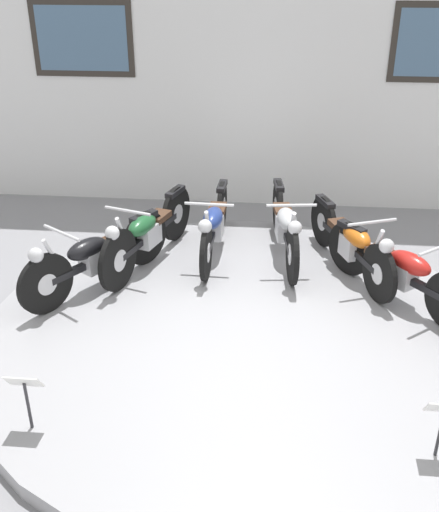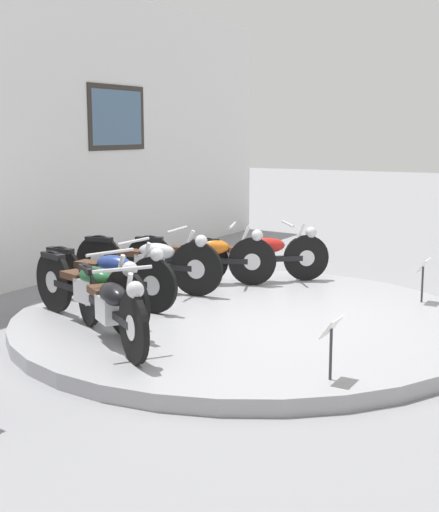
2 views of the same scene
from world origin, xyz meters
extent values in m
plane|color=gray|center=(0.00, 0.00, 0.00)|extent=(60.00, 60.00, 0.00)
cylinder|color=#99999E|center=(0.00, 0.00, 0.07)|extent=(4.99, 4.99, 0.15)
cube|color=white|center=(0.00, 3.60, 2.10)|extent=(14.00, 0.20, 4.19)
cube|color=#2D2823|center=(-2.40, 3.49, 2.31)|extent=(1.40, 0.02, 1.00)
cube|color=slate|center=(-2.40, 3.49, 2.31)|extent=(1.24, 0.02, 0.84)
cylinder|color=black|center=(-1.93, 0.07, 0.46)|extent=(0.40, 0.55, 0.63)
cylinder|color=silver|center=(-1.93, 0.07, 0.46)|extent=(0.18, 0.22, 0.22)
cylinder|color=black|center=(-1.17, 1.19, 0.46)|extent=(0.40, 0.55, 0.63)
cylinder|color=silver|center=(-1.17, 1.19, 0.46)|extent=(0.18, 0.22, 0.22)
cube|color=black|center=(-1.55, 0.63, 0.46)|extent=(0.76, 1.07, 0.07)
cube|color=silver|center=(-1.57, 0.60, 0.48)|extent=(0.35, 0.38, 0.24)
ellipsoid|color=black|center=(-1.63, 0.52, 0.64)|extent=(0.45, 0.52, 0.20)
cube|color=#472D1E|center=(-1.42, 0.81, 0.60)|extent=(0.35, 0.38, 0.07)
cube|color=black|center=(-1.17, 1.19, 0.73)|extent=(0.28, 0.35, 0.06)
cylinder|color=silver|center=(-1.84, 0.20, 0.66)|extent=(0.18, 0.23, 0.54)
cylinder|color=silver|center=(-1.78, 0.29, 0.92)|extent=(0.46, 0.33, 0.03)
sphere|color=silver|center=(-1.96, 0.02, 0.80)|extent=(0.15, 0.15, 0.15)
cylinder|color=black|center=(-1.33, 0.59, 0.48)|extent=(0.26, 0.66, 0.67)
cylinder|color=silver|center=(-1.33, 0.59, 0.48)|extent=(0.13, 0.24, 0.24)
cylinder|color=black|center=(-0.92, 1.87, 0.48)|extent=(0.26, 0.66, 0.67)
cylinder|color=silver|center=(-0.92, 1.87, 0.48)|extent=(0.13, 0.24, 0.24)
cube|color=black|center=(-1.12, 1.23, 0.48)|extent=(0.44, 1.20, 0.07)
cube|color=silver|center=(-1.14, 1.19, 0.50)|extent=(0.29, 0.37, 0.24)
ellipsoid|color=#1E562D|center=(-1.17, 1.10, 0.66)|extent=(0.36, 0.52, 0.20)
cube|color=#472D1E|center=(-1.06, 1.44, 0.62)|extent=(0.29, 0.37, 0.07)
cube|color=black|center=(-0.92, 1.87, 0.77)|extent=(0.20, 0.37, 0.06)
cylinder|color=silver|center=(-1.28, 0.73, 0.68)|extent=(0.12, 0.25, 0.54)
cylinder|color=silver|center=(-1.25, 0.83, 0.94)|extent=(0.52, 0.19, 0.03)
sphere|color=silver|center=(-1.35, 0.53, 0.82)|extent=(0.15, 0.15, 0.15)
cylinder|color=black|center=(-0.44, 0.90, 0.46)|extent=(0.08, 0.62, 0.62)
cylinder|color=silver|center=(-0.44, 0.90, 0.46)|extent=(0.07, 0.22, 0.22)
cylinder|color=black|center=(-0.38, 2.25, 0.46)|extent=(0.08, 0.62, 0.62)
cylinder|color=silver|center=(-0.38, 2.25, 0.46)|extent=(0.07, 0.22, 0.22)
cube|color=black|center=(-0.41, 1.57, 0.46)|extent=(0.12, 1.24, 0.07)
cube|color=silver|center=(-0.41, 1.53, 0.48)|extent=(0.21, 0.33, 0.24)
ellipsoid|color=navy|center=(-0.42, 1.43, 0.64)|extent=(0.24, 0.49, 0.20)
cube|color=#472D1E|center=(-0.40, 1.79, 0.60)|extent=(0.21, 0.33, 0.07)
cube|color=black|center=(-0.38, 2.25, 0.72)|extent=(0.11, 0.36, 0.06)
cylinder|color=silver|center=(-0.43, 1.05, 0.66)|extent=(0.05, 0.25, 0.54)
cylinder|color=silver|center=(-0.43, 1.16, 0.92)|extent=(0.54, 0.05, 0.03)
sphere|color=silver|center=(-0.44, 0.84, 0.80)|extent=(0.15, 0.15, 0.15)
cylinder|color=black|center=(0.49, 0.90, 0.48)|extent=(0.13, 0.66, 0.66)
cylinder|color=silver|center=(0.49, 0.90, 0.48)|extent=(0.09, 0.24, 0.23)
cylinder|color=black|center=(0.33, 2.24, 0.48)|extent=(0.13, 0.66, 0.66)
cylinder|color=silver|center=(0.33, 2.24, 0.48)|extent=(0.09, 0.24, 0.23)
cube|color=black|center=(0.41, 1.57, 0.48)|extent=(0.22, 1.24, 0.07)
cube|color=silver|center=(0.42, 1.53, 0.50)|extent=(0.24, 0.34, 0.24)
ellipsoid|color=#B2B5BA|center=(0.43, 1.43, 0.66)|extent=(0.28, 0.50, 0.20)
cube|color=#472D1E|center=(0.38, 1.79, 0.62)|extent=(0.24, 0.34, 0.07)
cube|color=black|center=(0.33, 2.24, 0.76)|extent=(0.14, 0.37, 0.06)
cylinder|color=silver|center=(0.47, 1.05, 0.68)|extent=(0.07, 0.25, 0.54)
cylinder|color=silver|center=(0.46, 1.16, 0.94)|extent=(0.54, 0.10, 0.03)
sphere|color=silver|center=(0.50, 0.84, 0.82)|extent=(0.15, 0.15, 0.15)
cylinder|color=black|center=(1.37, 0.60, 0.45)|extent=(0.27, 0.59, 0.62)
cylinder|color=silver|center=(1.37, 0.60, 0.45)|extent=(0.14, 0.22, 0.22)
cylinder|color=black|center=(0.88, 1.86, 0.45)|extent=(0.27, 0.59, 0.62)
cylinder|color=silver|center=(0.88, 1.86, 0.45)|extent=(0.14, 0.22, 0.22)
cube|color=black|center=(1.12, 1.23, 0.45)|extent=(0.51, 1.18, 0.07)
cube|color=silver|center=(1.14, 1.19, 0.47)|extent=(0.30, 0.37, 0.24)
ellipsoid|color=#D16619|center=(1.17, 1.10, 0.63)|extent=(0.38, 0.53, 0.20)
cube|color=#472D1E|center=(1.05, 1.44, 0.59)|extent=(0.30, 0.37, 0.07)
cube|color=black|center=(0.88, 1.86, 0.72)|extent=(0.22, 0.37, 0.06)
cylinder|color=silver|center=(1.31, 0.74, 0.65)|extent=(0.13, 0.25, 0.54)
cylinder|color=silver|center=(1.27, 0.84, 0.91)|extent=(0.52, 0.22, 0.03)
sphere|color=silver|center=(1.39, 0.54, 0.79)|extent=(0.15, 0.15, 0.15)
cylinder|color=black|center=(1.12, 1.16, 0.45)|extent=(0.42, 0.51, 0.61)
cylinder|color=silver|center=(1.12, 1.16, 0.45)|extent=(0.18, 0.21, 0.21)
cube|color=black|center=(1.55, 0.63, 0.45)|extent=(0.83, 1.01, 0.07)
cube|color=silver|center=(1.57, 0.60, 0.47)|extent=(0.36, 0.37, 0.24)
ellipsoid|color=red|center=(1.63, 0.52, 0.63)|extent=(0.47, 0.51, 0.20)
cube|color=#472D1E|center=(1.41, 0.80, 0.59)|extent=(0.36, 0.37, 0.07)
cube|color=black|center=(1.12, 1.16, 0.71)|extent=(0.30, 0.34, 0.06)
cylinder|color=silver|center=(1.81, 0.31, 0.91)|extent=(0.44, 0.36, 0.03)
cylinder|color=#333338|center=(-1.49, -1.54, 0.36)|extent=(0.02, 0.02, 0.42)
cube|color=white|center=(-1.49, -1.54, 0.58)|extent=(0.26, 0.11, 0.15)
camera|label=1|loc=(0.25, -4.84, 3.38)|focal=42.00mm
camera|label=2|loc=(-6.67, -3.42, 2.11)|focal=50.00mm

